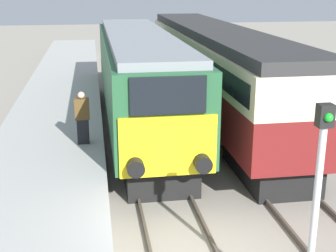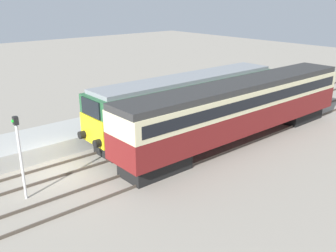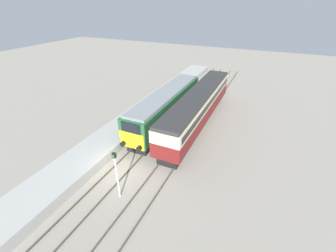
# 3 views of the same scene
# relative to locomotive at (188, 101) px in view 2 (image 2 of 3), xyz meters

# --- Properties ---
(ground_plane) EXTENTS (120.00, 120.00, 0.00)m
(ground_plane) POSITION_rel_locomotive_xyz_m (0.00, -9.66, -2.17)
(ground_plane) COLOR gray
(platform_left) EXTENTS (3.50, 50.00, 0.95)m
(platform_left) POSITION_rel_locomotive_xyz_m (-3.30, -1.66, -1.69)
(platform_left) COLOR #A8A8A3
(platform_left) RESTS_ON ground_plane
(rails_near_track) EXTENTS (1.51, 60.00, 0.14)m
(rails_near_track) POSITION_rel_locomotive_xyz_m (0.00, -4.66, -2.10)
(rails_near_track) COLOR #4C4238
(rails_near_track) RESTS_ON ground_plane
(rails_far_track) EXTENTS (1.50, 60.00, 0.14)m
(rails_far_track) POSITION_rel_locomotive_xyz_m (3.40, -4.66, -2.10)
(rails_far_track) COLOR #4C4238
(rails_far_track) RESTS_ON ground_plane
(locomotive) EXTENTS (2.70, 14.98, 3.86)m
(locomotive) POSITION_rel_locomotive_xyz_m (0.00, 0.00, 0.00)
(locomotive) COLOR black
(locomotive) RESTS_ON ground_plane
(passenger_carriage) EXTENTS (2.75, 18.05, 3.91)m
(passenger_carriage) POSITION_rel_locomotive_xyz_m (3.40, 1.29, 0.21)
(passenger_carriage) COLOR black
(passenger_carriage) RESTS_ON ground_plane
(person_on_platform) EXTENTS (0.44, 0.26, 1.63)m
(person_on_platform) POSITION_rel_locomotive_xyz_m (-2.17, -4.24, -0.41)
(person_on_platform) COLOR black
(person_on_platform) RESTS_ON platform_left
(signal_post) EXTENTS (0.24, 0.28, 3.96)m
(signal_post) POSITION_rel_locomotive_xyz_m (1.70, -11.80, 0.18)
(signal_post) COLOR silver
(signal_post) RESTS_ON ground_plane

